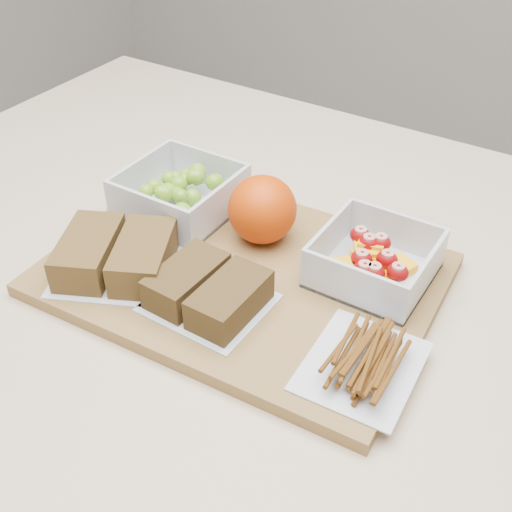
% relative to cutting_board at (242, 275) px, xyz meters
% --- Properties ---
extents(counter, '(1.20, 0.90, 0.90)m').
position_rel_cutting_board_xyz_m(counter, '(0.02, 0.01, -0.46)').
color(counter, beige).
rests_on(counter, ground).
extents(cutting_board, '(0.43, 0.32, 0.02)m').
position_rel_cutting_board_xyz_m(cutting_board, '(0.00, 0.00, 0.00)').
color(cutting_board, olive).
rests_on(cutting_board, counter).
extents(grape_container, '(0.13, 0.13, 0.05)m').
position_rel_cutting_board_xyz_m(grape_container, '(-0.13, 0.06, 0.03)').
color(grape_container, silver).
rests_on(grape_container, cutting_board).
extents(fruit_container, '(0.12, 0.12, 0.05)m').
position_rel_cutting_board_xyz_m(fruit_container, '(0.13, 0.07, 0.03)').
color(fruit_container, silver).
rests_on(fruit_container, cutting_board).
extents(orange, '(0.08, 0.08, 0.08)m').
position_rel_cutting_board_xyz_m(orange, '(-0.01, 0.06, 0.05)').
color(orange, '#D43E04').
rests_on(orange, cutting_board).
extents(sandwich_bag_left, '(0.17, 0.16, 0.04)m').
position_rel_cutting_board_xyz_m(sandwich_bag_left, '(-0.12, -0.07, 0.03)').
color(sandwich_bag_left, silver).
rests_on(sandwich_bag_left, cutting_board).
extents(sandwich_bag_center, '(0.12, 0.11, 0.04)m').
position_rel_cutting_board_xyz_m(sandwich_bag_center, '(0.00, -0.07, 0.03)').
color(sandwich_bag_center, silver).
rests_on(sandwich_bag_center, cutting_board).
extents(pretzel_bag, '(0.11, 0.13, 0.03)m').
position_rel_cutting_board_xyz_m(pretzel_bag, '(0.17, -0.06, 0.02)').
color(pretzel_bag, silver).
rests_on(pretzel_bag, cutting_board).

